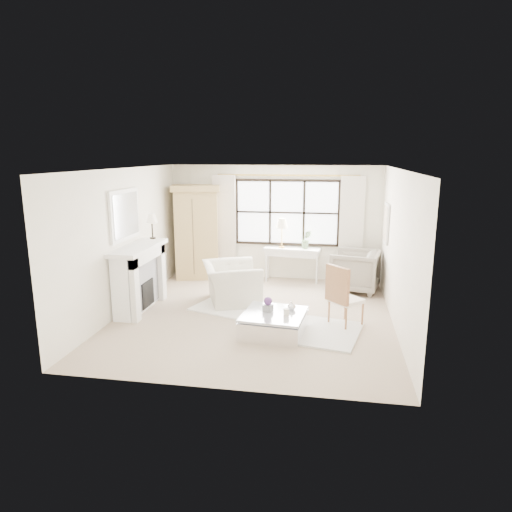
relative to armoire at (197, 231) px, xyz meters
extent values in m
plane|color=tan|center=(1.83, -2.42, -1.14)|extent=(5.50, 5.50, 0.00)
plane|color=silver|center=(1.83, -2.42, 1.56)|extent=(5.50, 5.50, 0.00)
plane|color=white|center=(1.83, 0.33, 0.21)|extent=(5.00, 0.00, 5.00)
plane|color=white|center=(1.83, -5.17, 0.21)|extent=(5.00, 0.00, 5.00)
plane|color=white|center=(-0.67, -2.42, 0.21)|extent=(0.00, 5.50, 5.50)
plane|color=white|center=(4.33, -2.42, 0.21)|extent=(0.00, 5.50, 5.50)
cube|color=white|center=(2.13, 0.31, 0.46)|extent=(2.40, 0.02, 1.50)
cylinder|color=#A7843A|center=(2.13, 0.25, 1.33)|extent=(3.30, 0.04, 0.04)
cube|color=beige|center=(0.63, 0.23, 0.10)|extent=(0.55, 0.10, 2.47)
cube|color=beige|center=(3.63, 0.23, 0.10)|extent=(0.55, 0.10, 2.47)
cube|color=white|center=(-0.46, -2.42, -0.55)|extent=(0.34, 1.50, 1.18)
cube|color=#ACABB2|center=(-0.29, -2.42, -0.61)|extent=(0.03, 1.22, 0.97)
cube|color=black|center=(-0.28, -2.42, -0.82)|extent=(0.06, 0.52, 0.50)
cube|color=white|center=(-0.42, -2.42, 0.08)|extent=(0.58, 1.66, 0.08)
cube|color=white|center=(-0.64, -2.42, 0.70)|extent=(0.05, 1.15, 0.95)
cube|color=#B5B8C0|center=(-0.61, -2.42, 0.70)|extent=(0.02, 1.00, 0.80)
cube|color=silver|center=(4.30, -0.72, 0.41)|extent=(0.04, 0.62, 0.82)
cube|color=beige|center=(4.28, -0.72, 0.41)|extent=(0.01, 0.52, 0.72)
cylinder|color=black|center=(-0.42, -1.69, 0.14)|extent=(0.12, 0.12, 0.03)
cylinder|color=black|center=(-0.42, -1.69, 0.30)|extent=(0.03, 0.03, 0.30)
cone|color=beige|center=(-0.42, -1.69, 0.54)|extent=(0.22, 0.22, 0.18)
cube|color=tan|center=(0.00, 0.00, -0.09)|extent=(1.11, 0.81, 2.10)
cube|color=tan|center=(0.00, 0.00, 1.03)|extent=(1.25, 0.94, 0.14)
cube|color=silver|center=(2.29, 0.09, -0.46)|extent=(1.28, 0.55, 0.14)
cube|color=silver|center=(2.29, 0.09, -0.37)|extent=(1.34, 0.60, 0.06)
cylinder|color=#C29343|center=(2.04, 0.08, -0.32)|extent=(0.14, 0.14, 0.03)
cylinder|color=#C29343|center=(2.04, 0.08, -0.08)|extent=(0.02, 0.02, 0.46)
cone|color=#EEE2C2|center=(2.04, 0.08, 0.24)|extent=(0.28, 0.28, 0.22)
imported|color=#5A764E|center=(2.61, 0.08, -0.13)|extent=(0.26, 0.22, 0.43)
cylinder|color=silver|center=(1.52, -1.24, -1.12)|extent=(0.26, 0.26, 0.03)
cylinder|color=silver|center=(1.52, -1.24, -0.89)|extent=(0.06, 0.06, 0.44)
cylinder|color=silver|center=(1.52, -1.24, -0.65)|extent=(0.40, 0.40, 0.03)
cube|color=white|center=(1.46, -2.06, -1.12)|extent=(1.96, 1.65, 0.03)
cube|color=silver|center=(2.80, -3.00, -1.12)|extent=(2.02, 1.68, 0.03)
imported|color=beige|center=(1.23, -1.71, -0.74)|extent=(1.44, 1.53, 0.80)
imported|color=gray|center=(3.72, -0.48, -0.69)|extent=(1.17, 1.15, 0.90)
cube|color=white|center=(3.49, -2.62, -0.68)|extent=(0.66, 0.66, 0.07)
cube|color=#AD7348|center=(3.32, -2.78, -0.36)|extent=(0.37, 0.38, 0.60)
cube|color=white|center=(2.30, -3.26, -0.98)|extent=(1.09, 1.09, 0.32)
cube|color=#B3B6BE|center=(2.30, -3.26, -0.78)|extent=(1.09, 1.09, 0.04)
cube|color=gray|center=(2.19, -3.20, -0.71)|extent=(0.18, 0.18, 0.11)
sphere|color=#572D71|center=(2.19, -3.20, -0.58)|extent=(0.14, 0.14, 0.14)
cylinder|color=white|center=(2.51, -3.36, -0.70)|extent=(0.10, 0.10, 0.12)
imported|color=silver|center=(2.57, -3.06, -0.69)|extent=(0.17, 0.17, 0.14)
camera|label=1|loc=(3.21, -10.37, 1.83)|focal=32.00mm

